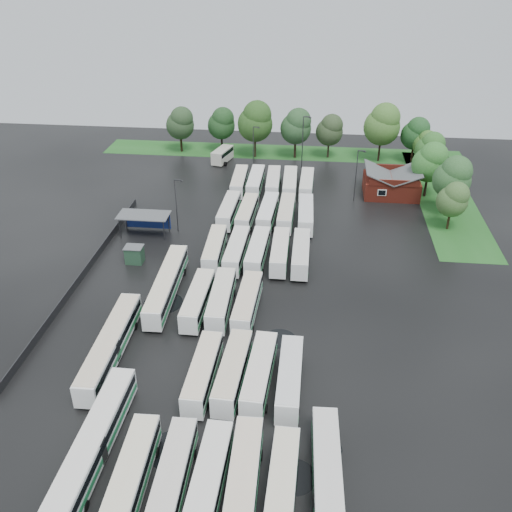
# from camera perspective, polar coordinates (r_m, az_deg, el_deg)

# --- Properties ---
(ground) EXTENTS (160.00, 160.00, 0.00)m
(ground) POSITION_cam_1_polar(r_m,az_deg,el_deg) (73.01, -2.61, -6.21)
(ground) COLOR black
(ground) RESTS_ON ground
(brick_building) EXTENTS (10.07, 8.60, 5.39)m
(brick_building) POSITION_cam_1_polar(r_m,az_deg,el_deg) (110.14, 13.35, 6.89)
(brick_building) COLOR maroon
(brick_building) RESTS_ON ground
(wash_shed) EXTENTS (8.20, 4.20, 3.58)m
(wash_shed) POSITION_cam_1_polar(r_m,az_deg,el_deg) (93.76, -11.08, 3.87)
(wash_shed) COLOR #2D2D30
(wash_shed) RESTS_ON ground
(utility_hut) EXTENTS (2.70, 2.20, 2.62)m
(utility_hut) POSITION_cam_1_polar(r_m,az_deg,el_deg) (86.25, -12.06, 0.16)
(utility_hut) COLOR #1E3D29
(utility_hut) RESTS_ON ground
(grass_strip_north) EXTENTS (80.00, 10.00, 0.01)m
(grass_strip_north) POSITION_cam_1_polar(r_m,az_deg,el_deg) (130.77, 2.58, 10.33)
(grass_strip_north) COLOR #1E571C
(grass_strip_north) RESTS_ON ground
(grass_strip_east) EXTENTS (10.00, 50.00, 0.01)m
(grass_strip_east) POSITION_cam_1_polar(r_m,az_deg,el_deg) (112.59, 18.30, 5.64)
(grass_strip_east) COLOR #1E571C
(grass_strip_east) RESTS_ON ground
(west_fence) EXTENTS (0.10, 50.00, 1.20)m
(west_fence) POSITION_cam_1_polar(r_m,az_deg,el_deg) (84.92, -16.77, -1.55)
(west_fence) COLOR #2D2D30
(west_fence) RESTS_ON ground
(bus_r0c0) EXTENTS (2.81, 11.65, 3.22)m
(bus_r0c0) POSITION_cam_1_polar(r_m,az_deg,el_deg) (53.83, -12.30, -20.54)
(bus_r0c0) COLOR white
(bus_r0c0) RESTS_ON ground
(bus_r0c1) EXTENTS (2.62, 11.23, 3.11)m
(bus_r0c1) POSITION_cam_1_polar(r_m,az_deg,el_deg) (53.21, -8.31, -20.92)
(bus_r0c1) COLOR white
(bus_r0c1) RESTS_ON ground
(bus_r0c2) EXTENTS (2.66, 11.57, 3.21)m
(bus_r0c2) POSITION_cam_1_polar(r_m,az_deg,el_deg) (52.46, -4.76, -21.52)
(bus_r0c2) COLOR white
(bus_r0c2) RESTS_ON ground
(bus_r0c3) EXTENTS (2.77, 11.77, 3.26)m
(bus_r0c3) POSITION_cam_1_polar(r_m,az_deg,el_deg) (52.48, -1.23, -21.31)
(bus_r0c3) COLOR white
(bus_r0c3) RESTS_ON ground
(bus_r0c4) EXTENTS (2.58, 11.16, 3.09)m
(bus_r0c4) POSITION_cam_1_polar(r_m,az_deg,el_deg) (52.10, 2.62, -22.01)
(bus_r0c4) COLOR white
(bus_r0c4) RESTS_ON ground
(bus_r1c1) EXTENTS (2.58, 11.31, 3.14)m
(bus_r1c1) POSITION_cam_1_polar(r_m,az_deg,el_deg) (62.36, -5.34, -11.52)
(bus_r1c1) COLOR white
(bus_r1c1) RESTS_ON ground
(bus_r1c2) EXTENTS (2.97, 11.63, 3.21)m
(bus_r1c2) POSITION_cam_1_polar(r_m,az_deg,el_deg) (62.22, -2.34, -11.46)
(bus_r1c2) COLOR white
(bus_r1c2) RESTS_ON ground
(bus_r1c3) EXTENTS (2.99, 11.58, 3.19)m
(bus_r1c3) POSITION_cam_1_polar(r_m,az_deg,el_deg) (61.92, 0.34, -11.68)
(bus_r1c3) COLOR white
(bus_r1c3) RESTS_ON ground
(bus_r1c4) EXTENTS (2.42, 11.31, 3.15)m
(bus_r1c4) POSITION_cam_1_polar(r_m,az_deg,el_deg) (61.55, 3.39, -12.07)
(bus_r1c4) COLOR white
(bus_r1c4) RESTS_ON ground
(bus_r2c0) EXTENTS (2.59, 11.44, 3.18)m
(bus_r2c0) POSITION_cam_1_polar(r_m,az_deg,el_deg) (73.62, -5.84, -4.37)
(bus_r2c0) COLOR white
(bus_r2c0) RESTS_ON ground
(bus_r2c1) EXTENTS (2.78, 11.79, 3.27)m
(bus_r2c1) POSITION_cam_1_polar(r_m,az_deg,el_deg) (73.32, -3.51, -4.37)
(bus_r2c1) COLOR white
(bus_r2c1) RESTS_ON ground
(bus_r2c2) EXTENTS (2.79, 11.62, 3.22)m
(bus_r2c2) POSITION_cam_1_polar(r_m,az_deg,el_deg) (72.61, -0.88, -4.71)
(bus_r2c2) COLOR white
(bus_r2c2) RESTS_ON ground
(bus_r3c0) EXTENTS (2.78, 11.33, 3.13)m
(bus_r3c0) POSITION_cam_1_polar(r_m,az_deg,el_deg) (85.25, -4.16, 0.72)
(bus_r3c0) COLOR white
(bus_r3c0) RESTS_ON ground
(bus_r3c1) EXTENTS (2.66, 11.53, 3.20)m
(bus_r3c1) POSITION_cam_1_polar(r_m,az_deg,el_deg) (84.53, -1.96, 0.55)
(bus_r3c1) COLOR white
(bus_r3c1) RESTS_ON ground
(bus_r3c2) EXTENTS (2.81, 11.53, 3.19)m
(bus_r3c2) POSITION_cam_1_polar(r_m,az_deg,el_deg) (84.34, 0.16, 0.50)
(bus_r3c2) COLOR white
(bus_r3c2) RESTS_ON ground
(bus_r3c3) EXTENTS (2.52, 11.31, 3.14)m
(bus_r3c3) POSITION_cam_1_polar(r_m,az_deg,el_deg) (84.31, 2.41, 0.44)
(bus_r3c3) COLOR white
(bus_r3c3) RESTS_ON ground
(bus_r3c4) EXTENTS (2.49, 11.42, 3.17)m
(bus_r3c4) POSITION_cam_1_polar(r_m,az_deg,el_deg) (84.03, 4.50, 0.27)
(bus_r3c4) COLOR white
(bus_r3c4) RESTS_ON ground
(bus_r4c0) EXTENTS (2.65, 11.40, 3.16)m
(bus_r4c0) POSITION_cam_1_polar(r_m,az_deg,el_deg) (97.32, -2.74, 4.56)
(bus_r4c0) COLOR white
(bus_r4c0) RESTS_ON ground
(bus_r4c1) EXTENTS (2.75, 11.25, 3.11)m
(bus_r4c1) POSITION_cam_1_polar(r_m,az_deg,el_deg) (96.43, -0.91, 4.34)
(bus_r4c1) COLOR white
(bus_r4c1) RESTS_ON ground
(bus_r4c2) EXTENTS (2.92, 11.62, 3.21)m
(bus_r4c2) POSITION_cam_1_polar(r_m,az_deg,el_deg) (96.53, 1.19, 4.40)
(bus_r4c2) COLOR white
(bus_r4c2) RESTS_ON ground
(bus_r4c3) EXTENTS (2.52, 11.49, 3.19)m
(bus_r4c3) POSITION_cam_1_polar(r_m,az_deg,el_deg) (96.35, 3.04, 4.30)
(bus_r4c3) COLOR white
(bus_r4c3) RESTS_ON ground
(bus_r4c4) EXTENTS (2.77, 11.63, 3.22)m
(bus_r4c4) POSITION_cam_1_polar(r_m,az_deg,el_deg) (96.06, 4.98, 4.16)
(bus_r4c4) COLOR white
(bus_r4c4) RESTS_ON ground
(bus_r5c0) EXTENTS (2.76, 11.43, 3.16)m
(bus_r5c0) POSITION_cam_1_polar(r_m,az_deg,el_deg) (109.40, -1.68, 7.46)
(bus_r5c0) COLOR white
(bus_r5c0) RESTS_ON ground
(bus_r5c1) EXTENTS (2.48, 11.57, 3.22)m
(bus_r5c1) POSITION_cam_1_polar(r_m,az_deg,el_deg) (109.18, -0.04, 7.44)
(bus_r5c1) COLOR white
(bus_r5c1) RESTS_ON ground
(bus_r5c2) EXTENTS (2.80, 11.39, 3.15)m
(bus_r5c2) POSITION_cam_1_polar(r_m,az_deg,el_deg) (109.03, 1.73, 7.38)
(bus_r5c2) COLOR white
(bus_r5c2) RESTS_ON ground
(bus_r5c3) EXTENTS (2.79, 11.75, 3.25)m
(bus_r5c3) POSITION_cam_1_polar(r_m,az_deg,el_deg) (108.55, 3.41, 7.27)
(bus_r5c3) COLOR white
(bus_r5c3) RESTS_ON ground
(bus_r5c4) EXTENTS (2.53, 11.23, 3.12)m
(bus_r5c4) POSITION_cam_1_polar(r_m,az_deg,el_deg) (108.68, 5.08, 7.19)
(bus_r5c4) COLOR white
(bus_r5c4) RESTS_ON ground
(artic_bus_west_a) EXTENTS (2.67, 17.59, 3.26)m
(artic_bus_west_a) POSITION_cam_1_polar(r_m,az_deg,el_deg) (57.03, -15.85, -17.47)
(artic_bus_west_a) COLOR white
(artic_bus_west_a) RESTS_ON ground
(artic_bus_west_b) EXTENTS (2.97, 17.50, 3.24)m
(artic_bus_west_b) POSITION_cam_1_polar(r_m,az_deg,el_deg) (77.16, -8.92, -2.83)
(artic_bus_west_b) COLOR white
(artic_bus_west_b) RESTS_ON ground
(artic_bus_west_c) EXTENTS (2.82, 17.50, 3.24)m
(artic_bus_west_c) POSITION_cam_1_polar(r_m,az_deg,el_deg) (67.65, -14.35, -8.64)
(artic_bus_west_c) COLOR white
(artic_bus_west_c) RESTS_ON ground
(artic_bus_east) EXTENTS (3.06, 17.02, 3.14)m
(artic_bus_east) POSITION_cam_1_polar(r_m,az_deg,el_deg) (52.03, 7.19, -22.32)
(artic_bus_east) COLOR white
(artic_bus_east) RESTS_ON ground
(minibus) EXTENTS (4.03, 7.07, 2.91)m
(minibus) POSITION_cam_1_polar(r_m,az_deg,el_deg) (124.29, -3.38, 10.07)
(minibus) COLOR beige
(minibus) RESTS_ON ground
(tree_north_0) EXTENTS (6.21, 6.21, 10.29)m
(tree_north_0) POSITION_cam_1_polar(r_m,az_deg,el_deg) (130.08, -7.54, 13.06)
(tree_north_0) COLOR black
(tree_north_0) RESTS_ON ground
(tree_north_1) EXTENTS (6.06, 6.06, 10.04)m
(tree_north_1) POSITION_cam_1_polar(r_m,az_deg,el_deg) (129.62, -3.43, 13.13)
(tree_north_1) COLOR black
(tree_north_1) RESTS_ON ground
(tree_north_2) EXTENTS (7.55, 7.55, 12.51)m
(tree_north_2) POSITION_cam_1_polar(r_m,az_deg,el_deg) (125.17, -0.02, 13.35)
(tree_north_2) COLOR #34261A
(tree_north_2) RESTS_ON ground
(tree_north_3) EXTENTS (6.65, 6.65, 11.01)m
(tree_north_3) POSITION_cam_1_polar(r_m,az_deg,el_deg) (125.36, 4.09, 12.84)
(tree_north_3) COLOR #2F1F17
(tree_north_3) RESTS_ON ground
(tree_north_4) EXTENTS (5.85, 5.85, 9.70)m
(tree_north_4) POSITION_cam_1_polar(r_m,az_deg,el_deg) (126.40, 7.43, 12.42)
(tree_north_4) COLOR #33241B
(tree_north_4) RESTS_ON ground
(tree_north_5) EXTENTS (7.64, 7.64, 12.66)m
(tree_north_5) POSITION_cam_1_polar(r_m,az_deg,el_deg) (125.57, 12.58, 12.77)
(tree_north_5) COLOR black
(tree_north_5) RESTS_ON ground
(tree_north_6) EXTENTS (5.94, 5.94, 9.84)m
(tree_north_6) POSITION_cam_1_polar(r_m,az_deg,el_deg) (127.23, 15.71, 11.74)
(tree_north_6) COLOR #321F13
(tree_north_6) RESTS_ON ground
(tree_east_0) EXTENTS (5.07, 5.07, 8.40)m
(tree_east_0) POSITION_cam_1_polar(r_m,az_deg,el_deg) (97.83, 19.15, 5.40)
(tree_east_0) COLOR black
(tree_east_0) RESTS_ON ground
(tree_east_1) EXTENTS (6.46, 6.46, 10.70)m
(tree_east_1) POSITION_cam_1_polar(r_m,az_deg,el_deg) (102.94, 19.13, 7.47)
(tree_east_1) COLOR #3C2B1D
(tree_east_1) RESTS_ON ground
(tree_east_2) EXTENTS (6.37, 6.37, 10.56)m
(tree_east_2) POSITION_cam_1_polar(r_m,az_deg,el_deg) (109.41, 17.08, 9.00)
(tree_east_2) COLOR black
(tree_east_2) RESTS_ON ground
(tree_east_3) EXTENTS (5.78, 5.78, 9.57)m
(tree_east_3) POSITION_cam_1_polar(r_m,az_deg,el_deg) (118.79, 17.06, 10.24)
(tree_east_3) COLOR black
(tree_east_3) RESTS_ON ground
(tree_east_4) EXTENTS (4.78, 4.77, 7.90)m
(tree_east_4) POSITION_cam_1_polar(r_m,az_deg,el_deg) (125.28, 16.58, 10.75)
(tree_east_4) COLOR #342514
(tree_east_4) RESTS_ON ground
(lamp_post_ne) EXTENTS (1.49, 0.29, 9.65)m
(lamp_post_ne) POSITION_cam_1_polar(r_m,az_deg,el_deg) (104.78, 10.07, 8.28)
(lamp_post_ne) COLOR #2D2D30
(lamp_post_ne) RESTS_ON ground
(lamp_post_nw) EXTENTS (1.40, 0.27, 9.12)m
(lamp_post_nw) POSITION_cam_1_polar(r_m,az_deg,el_deg) (92.65, -7.93, 5.40)
(lamp_post_nw) COLOR #2D2D30
(lamp_post_nw) RESTS_ON ground
(lamp_post_back_w) EXTENTS (1.40, 0.27, 9.09)m
(lamp_post_back_w) POSITION_cam_1_polar(r_m,az_deg,el_deg) (118.65, -0.21, 11.05)
(lamp_post_back_w) COLOR #2D2D30
(lamp_post_back_w) RESTS_ON ground
(lamp_post_back_e) EXTENTS (1.69, 0.33, 10.96)m
(lamp_post_back_e) POSITION_cam_1_polar(r_m,az_deg,el_deg) (119.55, 4.76, 11.64)
(lamp_post_back_e) COLOR #2D2D30
(lamp_post_back_e) RESTS_ON ground
(puddle_0) EXTENTS (4.82, 4.82, 0.01)m
(puddle_0) POSITION_cam_1_polar(r_m,az_deg,el_deg) (57.43, -8.44, -18.63)
(puddle_0) COLOR black
(puddle_0) RESTS_ON ground
(puddle_1) EXTENTS (4.16, 4.16, 0.01)m
(puddle_1) POSITION_cam_1_polar(r_m,az_deg,el_deg) (54.97, 3.77, -21.17)
(puddle_1) COLOR black
(puddle_1) RESTS_ON ground
(puddle_2) EXTENTS (5.28, 5.28, 0.01)m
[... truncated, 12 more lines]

